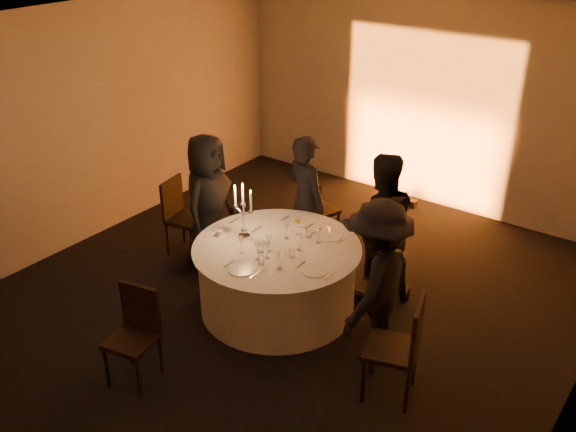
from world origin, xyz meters
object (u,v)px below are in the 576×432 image
Objects in this scene: coffee_cup at (220,233)px; banquet_table at (277,277)px; chair_back_right at (383,239)px; candelabra at (244,218)px; guest_right at (377,282)px; chair_left at (180,212)px; guest_back_left at (306,201)px; guest_left at (208,202)px; guest_back_right at (379,228)px; chair_front at (135,329)px; chair_right at (402,343)px; chair_back_left at (316,207)px.

banquet_table is at bearing 15.25° from coffee_cup.
candelabra reaches higher than chair_back_right.
candelabra is (-1.67, 0.05, 0.16)m from guest_right.
coffee_cup is at bearing -147.83° from candelabra.
candelabra is (-0.42, -0.03, 0.61)m from banquet_table.
chair_left is 2.53m from chair_back_right.
chair_back_right is 1.01m from guest_back_left.
guest_left reaches higher than banquet_table.
chair_left is 2.57m from guest_back_right.
banquet_table is 1.04× the size of guest_back_right.
coffee_cup is (-0.26, 1.48, 0.27)m from chair_front.
banquet_table is 16.36× the size of coffee_cup.
guest_right is (-0.48, 0.38, 0.25)m from chair_right.
chair_back_left is at bearing -135.95° from guest_right.
chair_back_right is (1.12, -0.28, 0.01)m from chair_back_left.
chair_left is 1.61m from guest_back_left.
coffee_cup is at bearing -113.55° from chair_right.
guest_right is at bearing 154.75° from chair_back_left.
guest_left reaches higher than chair_back_left.
candelabra is at bearing 102.04° from guest_back_left.
candelabra is (-2.14, 0.43, 0.41)m from chair_right.
chair_right is at bearing 85.01° from guest_back_right.
chair_front is at bearing -77.15° from chair_right.
candelabra is (-1.17, -0.88, 0.13)m from guest_back_right.
guest_back_right is 1.47m from candelabra.
chair_back_left is at bearing -38.01° from chair_back_right.
coffee_cup reaches higher than banquet_table.
chair_front is 0.56× the size of guest_left.
banquet_table is 0.74m from candelabra.
guest_back_left is at bearing 127.09° from chair_back_left.
guest_back_right is 1.03× the size of guest_right.
guest_left is at bearing 76.07° from chair_back_left.
chair_back_left is at bearing -52.27° from guest_back_left.
chair_front is 8.55× the size of coffee_cup.
coffee_cup is (-2.37, 0.29, 0.21)m from chair_right.
chair_back_right reaches higher than banquet_table.
guest_back_left is (0.92, 0.71, -0.01)m from guest_left.
chair_front is at bearing 47.00° from chair_back_right.
coffee_cup is at bearing -90.76° from guest_right.
guest_right is (1.63, 1.57, 0.31)m from chair_front.
guest_right is 2.60× the size of candelabra.
chair_right is at bearing -11.38° from candelabra.
chair_front is 2.67m from guest_back_left.
guest_left is 1.00× the size of guest_right.
candelabra is (1.32, -0.33, 0.45)m from chair_left.
coffee_cup is at bearing -124.41° from chair_left.
candelabra reaches higher than chair_right.
guest_right reaches higher than banquet_table.
chair_back_left is 8.05× the size of coffee_cup.
banquet_table is 1.38m from chair_back_right.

